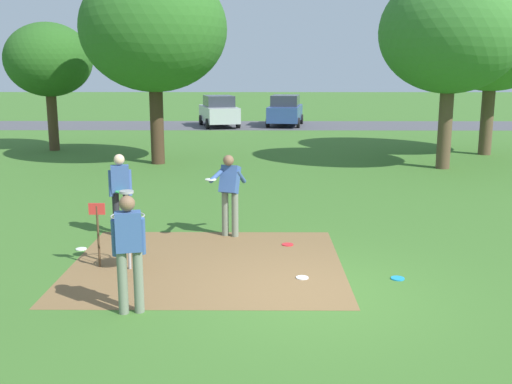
{
  "coord_description": "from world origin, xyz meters",
  "views": [
    {
      "loc": [
        -0.78,
        -8.68,
        3.42
      ],
      "look_at": [
        -0.86,
        2.91,
        1.0
      ],
      "focal_mm": 41.63,
      "sensor_mm": 36.0,
      "label": 1
    }
  ],
  "objects_px": {
    "frisbee_mid_grass": "(398,278)",
    "tree_near_right": "(154,29)",
    "frisbee_far_left": "(288,245)",
    "tree_mid_left": "(49,60)",
    "player_throwing": "(129,247)",
    "player_waiting_left": "(229,190)",
    "parked_car_center_left": "(285,110)",
    "frisbee_far_right": "(81,249)",
    "disc_golf_basket": "(125,227)",
    "tree_mid_center": "(494,31)",
    "parked_car_leftmost": "(219,111)",
    "frisbee_near_basket": "(302,278)",
    "player_foreground_watching": "(121,190)",
    "tree_near_left": "(451,33)"
  },
  "relations": [
    {
      "from": "disc_golf_basket",
      "to": "tree_mid_left",
      "type": "xyz_separation_m",
      "value": [
        -6.45,
        15.24,
        2.99
      ]
    },
    {
      "from": "disc_golf_basket",
      "to": "frisbee_far_right",
      "type": "height_order",
      "value": "disc_golf_basket"
    },
    {
      "from": "frisbee_far_right",
      "to": "tree_mid_center",
      "type": "relative_size",
      "value": 0.03
    },
    {
      "from": "tree_near_right",
      "to": "parked_car_leftmost",
      "type": "xyz_separation_m",
      "value": [
        1.26,
        14.19,
        -3.84
      ]
    },
    {
      "from": "frisbee_far_left",
      "to": "tree_near_right",
      "type": "xyz_separation_m",
      "value": [
        -4.29,
        10.24,
        4.75
      ]
    },
    {
      "from": "player_throwing",
      "to": "tree_mid_left",
      "type": "height_order",
      "value": "tree_mid_left"
    },
    {
      "from": "disc_golf_basket",
      "to": "tree_near_left",
      "type": "xyz_separation_m",
      "value": [
        8.69,
        10.68,
        3.84
      ]
    },
    {
      "from": "frisbee_far_right",
      "to": "parked_car_center_left",
      "type": "xyz_separation_m",
      "value": [
        4.96,
        25.32,
        0.91
      ]
    },
    {
      "from": "tree_near_right",
      "to": "parked_car_center_left",
      "type": "bearing_deg",
      "value": 70.39
    },
    {
      "from": "disc_golf_basket",
      "to": "parked_car_center_left",
      "type": "relative_size",
      "value": 0.32
    },
    {
      "from": "frisbee_far_right",
      "to": "tree_mid_center",
      "type": "distance_m",
      "value": 18.69
    },
    {
      "from": "parked_car_leftmost",
      "to": "frisbee_near_basket",
      "type": "bearing_deg",
      "value": -83.09
    },
    {
      "from": "player_waiting_left",
      "to": "player_throwing",
      "type": "bearing_deg",
      "value": -106.94
    },
    {
      "from": "parked_car_center_left",
      "to": "parked_car_leftmost",
      "type": "bearing_deg",
      "value": -171.92
    },
    {
      "from": "player_waiting_left",
      "to": "tree_near_left",
      "type": "height_order",
      "value": "tree_near_left"
    },
    {
      "from": "frisbee_near_basket",
      "to": "tree_near_right",
      "type": "bearing_deg",
      "value": 110.15
    },
    {
      "from": "player_foreground_watching",
      "to": "frisbee_far_left",
      "type": "relative_size",
      "value": 7.5
    },
    {
      "from": "tree_mid_left",
      "to": "frisbee_mid_grass",
      "type": "bearing_deg",
      "value": -54.88
    },
    {
      "from": "tree_near_left",
      "to": "parked_car_center_left",
      "type": "xyz_separation_m",
      "value": [
        -4.86,
        15.75,
        -3.67
      ]
    },
    {
      "from": "frisbee_near_basket",
      "to": "frisbee_mid_grass",
      "type": "height_order",
      "value": "same"
    },
    {
      "from": "frisbee_near_basket",
      "to": "player_throwing",
      "type": "bearing_deg",
      "value": -150.62
    },
    {
      "from": "player_throwing",
      "to": "tree_mid_left",
      "type": "relative_size",
      "value": 0.32
    },
    {
      "from": "tree_mid_center",
      "to": "player_waiting_left",
      "type": "bearing_deg",
      "value": -128.9
    },
    {
      "from": "tree_near_right",
      "to": "tree_mid_left",
      "type": "xyz_separation_m",
      "value": [
        -5.03,
        3.57,
        -1.01
      ]
    },
    {
      "from": "tree_near_left",
      "to": "tree_near_right",
      "type": "relative_size",
      "value": 0.95
    },
    {
      "from": "frisbee_mid_grass",
      "to": "tree_mid_center",
      "type": "xyz_separation_m",
      "value": [
        6.8,
        14.58,
        4.83
      ]
    },
    {
      "from": "player_waiting_left",
      "to": "tree_near_left",
      "type": "bearing_deg",
      "value": 50.93
    },
    {
      "from": "tree_near_right",
      "to": "frisbee_mid_grass",
      "type": "bearing_deg",
      "value": -63.6
    },
    {
      "from": "frisbee_mid_grass",
      "to": "frisbee_far_right",
      "type": "xyz_separation_m",
      "value": [
        -5.73,
        1.59,
        0.0
      ]
    },
    {
      "from": "player_waiting_left",
      "to": "parked_car_center_left",
      "type": "relative_size",
      "value": 0.39
    },
    {
      "from": "disc_golf_basket",
      "to": "tree_mid_left",
      "type": "height_order",
      "value": "tree_mid_left"
    },
    {
      "from": "tree_mid_center",
      "to": "player_foreground_watching",
      "type": "bearing_deg",
      "value": -134.96
    },
    {
      "from": "frisbee_mid_grass",
      "to": "parked_car_center_left",
      "type": "xyz_separation_m",
      "value": [
        -0.77,
        26.91,
        0.91
      ]
    },
    {
      "from": "frisbee_far_left",
      "to": "tree_mid_left",
      "type": "distance_m",
      "value": 17.07
    },
    {
      "from": "player_waiting_left",
      "to": "tree_mid_left",
      "type": "relative_size",
      "value": 0.32
    },
    {
      "from": "player_foreground_watching",
      "to": "frisbee_far_right",
      "type": "height_order",
      "value": "player_foreground_watching"
    },
    {
      "from": "frisbee_far_left",
      "to": "parked_car_center_left",
      "type": "bearing_deg",
      "value": 87.79
    },
    {
      "from": "tree_mid_center",
      "to": "parked_car_leftmost",
      "type": "relative_size",
      "value": 1.59
    },
    {
      "from": "player_throwing",
      "to": "parked_car_center_left",
      "type": "height_order",
      "value": "parked_car_center_left"
    },
    {
      "from": "frisbee_mid_grass",
      "to": "tree_near_right",
      "type": "bearing_deg",
      "value": 116.4
    },
    {
      "from": "disc_golf_basket",
      "to": "frisbee_far_left",
      "type": "height_order",
      "value": "disc_golf_basket"
    },
    {
      "from": "parked_car_center_left",
      "to": "frisbee_far_right",
      "type": "bearing_deg",
      "value": -101.08
    },
    {
      "from": "player_foreground_watching",
      "to": "tree_near_left",
      "type": "xyz_separation_m",
      "value": [
        9.25,
        8.56,
        3.63
      ]
    },
    {
      "from": "tree_mid_center",
      "to": "disc_golf_basket",
      "type": "bearing_deg",
      "value": -128.98
    },
    {
      "from": "player_throwing",
      "to": "frisbee_far_right",
      "type": "relative_size",
      "value": 8.24
    },
    {
      "from": "player_throwing",
      "to": "tree_near_right",
      "type": "bearing_deg",
      "value": 98.05
    },
    {
      "from": "frisbee_mid_grass",
      "to": "tree_mid_center",
      "type": "height_order",
      "value": "tree_mid_center"
    },
    {
      "from": "tree_near_left",
      "to": "parked_car_leftmost",
      "type": "bearing_deg",
      "value": 120.26
    },
    {
      "from": "parked_car_leftmost",
      "to": "frisbee_far_right",
      "type": "bearing_deg",
      "value": -92.23
    },
    {
      "from": "tree_near_right",
      "to": "tree_mid_center",
      "type": "relative_size",
      "value": 0.97
    }
  ]
}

